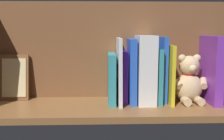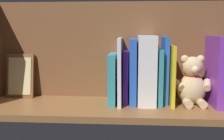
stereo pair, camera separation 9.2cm
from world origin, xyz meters
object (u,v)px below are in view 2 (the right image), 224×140
teddy_bear (192,83)px  picture_frame_leaning (20,76)px  dictionary_thick_white (146,70)px  book_0 (222,71)px

teddy_bear → picture_frame_leaning: (65.64, -5.93, 0.79)cm
dictionary_thick_white → picture_frame_leaning: 49.83cm
book_0 → dictionary_thick_white: (27.45, 1.53, 0.50)cm
teddy_bear → dictionary_thick_white: 16.86cm
teddy_bear → picture_frame_leaning: bearing=-8.5°
book_0 → picture_frame_leaning: 77.01cm
dictionary_thick_white → teddy_bear: bearing=177.7°
picture_frame_leaning → book_0: bearing=177.2°
book_0 → teddy_bear: bearing=10.9°
teddy_bear → dictionary_thick_white: dictionary_thick_white is taller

